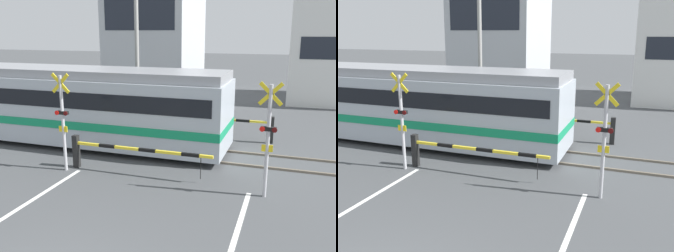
% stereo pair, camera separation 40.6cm
% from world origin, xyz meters
% --- Properties ---
extents(rail_track_near, '(50.00, 0.10, 0.08)m').
position_xyz_m(rail_track_near, '(0.00, 8.94, 0.04)').
color(rail_track_near, '#6B6051').
rests_on(rail_track_near, ground_plane).
extents(rail_track_far, '(50.00, 0.10, 0.08)m').
position_xyz_m(rail_track_far, '(0.00, 10.37, 0.04)').
color(rail_track_far, '#6B6051').
rests_on(rail_track_far, ground_plane).
extents(commuter_train, '(15.17, 3.05, 3.26)m').
position_xyz_m(commuter_train, '(-5.86, 9.66, 1.74)').
color(commuter_train, '#ADB7C1').
rests_on(commuter_train, ground_plane).
extents(crossing_barrier_near, '(5.06, 0.20, 1.18)m').
position_xyz_m(crossing_barrier_near, '(-1.76, 6.91, 0.77)').
color(crossing_barrier_near, black).
rests_on(crossing_barrier_near, ground_plane).
extents(crossing_barrier_far, '(5.06, 0.20, 1.18)m').
position_xyz_m(crossing_barrier_far, '(1.76, 12.21, 0.77)').
color(crossing_barrier_far, black).
rests_on(crossing_barrier_far, ground_plane).
extents(crossing_signal_left, '(0.68, 0.15, 3.41)m').
position_xyz_m(crossing_signal_left, '(-3.40, 6.52, 1.88)').
color(crossing_signal_left, '#B2B2B7').
rests_on(crossing_signal_left, ground_plane).
extents(crossing_signal_right, '(0.68, 0.15, 3.41)m').
position_xyz_m(crossing_signal_right, '(3.40, 6.52, 1.88)').
color(crossing_signal_right, '#B2B2B7').
rests_on(crossing_signal_right, ground_plane).
extents(pedestrian, '(0.38, 0.22, 1.71)m').
position_xyz_m(pedestrian, '(0.74, 15.39, 0.99)').
color(pedestrian, brown).
rests_on(pedestrian, ground_plane).
extents(building_left_of_street, '(6.31, 6.94, 10.73)m').
position_xyz_m(building_left_of_street, '(-6.70, 24.49, 5.36)').
color(building_left_of_street, '#B2B7BC').
rests_on(building_left_of_street, ground_plane).
extents(utility_pole_streetside, '(0.22, 0.22, 8.04)m').
position_xyz_m(utility_pole_streetside, '(-4.15, 14.71, 4.02)').
color(utility_pole_streetside, gray).
rests_on(utility_pole_streetside, ground_plane).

